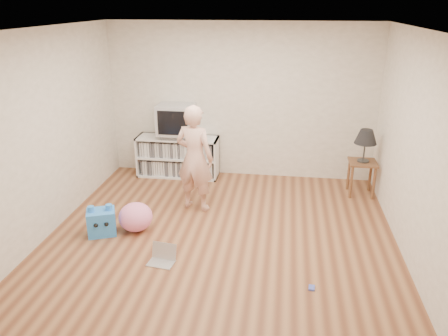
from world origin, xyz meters
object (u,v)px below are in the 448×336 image
side_table (362,170)px  plush_pink (136,217)px  crt_tv (176,119)px  table_lamp (366,137)px  media_unit (178,156)px  dvd_deck (177,135)px  plush_blue (101,222)px  laptop (163,257)px  person (195,158)px

side_table → plush_pink: size_ratio=1.22×
crt_tv → table_lamp: 3.08m
media_unit → plush_pink: media_unit is taller
dvd_deck → plush_blue: 2.30m
dvd_deck → plush_pink: (-0.09, -2.01, -0.54)m
table_lamp → laptop: table_lamp is taller
media_unit → crt_tv: bearing=-90.0°
person → plush_pink: person is taller
side_table → person: person is taller
crt_tv → side_table: crt_tv is taller
dvd_deck → person: size_ratio=0.29×
plush_blue → plush_pink: (0.41, 0.17, 0.02)m
side_table → laptop: side_table is taller
media_unit → table_lamp: table_lamp is taller
plush_pink → dvd_deck: bearing=87.5°
crt_tv → plush_pink: (-0.09, -2.01, -0.83)m
table_lamp → dvd_deck: bearing=173.1°
table_lamp → plush_pink: table_lamp is taller
table_lamp → plush_pink: (-3.14, -1.64, -0.75)m
laptop → plush_blue: size_ratio=0.76×
dvd_deck → plush_pink: size_ratio=1.00×
table_lamp → laptop: 3.59m
crt_tv → dvd_deck: bearing=90.0°
dvd_deck → plush_pink: 2.08m
dvd_deck → plush_blue: (-0.50, -2.18, -0.56)m
media_unit → crt_tv: crt_tv is taller
side_table → plush_pink: side_table is taller
table_lamp → person: size_ratio=0.33×
crt_tv → side_table: bearing=-6.8°
dvd_deck → crt_tv: 0.29m
table_lamp → plush_pink: 3.62m
side_table → crt_tv: bearing=173.2°
table_lamp → plush_pink: bearing=-152.5°
side_table → table_lamp: 0.53m
dvd_deck → person: (0.57, -1.23, 0.05)m
media_unit → laptop: (0.47, -2.72, -0.29)m
crt_tv → plush_pink: 2.17m
table_lamp → plush_blue: bearing=-153.1°
crt_tv → plush_blue: 2.38m
side_table → laptop: size_ratio=1.65×
media_unit → person: 1.43m
media_unit → dvd_deck: bearing=-90.0°
table_lamp → laptop: bearing=-137.9°
media_unit → dvd_deck: size_ratio=3.11×
dvd_deck → table_lamp: table_lamp is taller
person → dvd_deck: bearing=-50.9°
laptop → plush_pink: 0.90m
crt_tv → plush_blue: (-0.50, -2.17, -0.84)m
person → laptop: person is taller
crt_tv → table_lamp: size_ratio=1.17×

